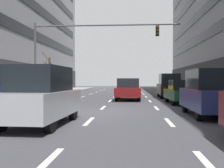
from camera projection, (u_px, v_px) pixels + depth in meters
The scene contains 36 objects.
ground_plane at pixel (99, 112), 12.94m from camera, with size 120.00×120.00×0.00m, color #424247.
lane_stripe_l1_s3 at pixel (12, 120), 10.17m from camera, with size 0.16×2.00×0.01m, color silver.
lane_stripe_l1_s4 at pixel (51, 107), 15.15m from camera, with size 0.16×2.00×0.01m, color silver.
lane_stripe_l1_s5 at pixel (71, 101), 20.14m from camera, with size 0.16×2.00×0.01m, color silver.
lane_stripe_l1_s6 at pixel (83, 97), 25.13m from camera, with size 0.16×2.00×0.01m, color silver.
lane_stripe_l1_s7 at pixel (91, 94), 30.11m from camera, with size 0.16×2.00×0.01m, color silver.
lane_stripe_l1_s8 at pixel (97, 92), 35.10m from camera, with size 0.16×2.00×0.01m, color silver.
lane_stripe_l1_s9 at pixel (101, 91), 40.08m from camera, with size 0.16×2.00×0.01m, color silver.
lane_stripe_l1_s10 at pixel (104, 89), 45.07m from camera, with size 0.16×2.00×0.01m, color silver.
lane_stripe_l2_s2 at pixel (47, 162), 4.96m from camera, with size 0.16×2.00×0.01m, color silver.
lane_stripe_l2_s3 at pixel (89, 121), 9.95m from camera, with size 0.16×2.00×0.01m, color silver.
lane_stripe_l2_s4 at pixel (103, 108), 14.93m from camera, with size 0.16×2.00×0.01m, color silver.
lane_stripe_l2_s5 at pixel (110, 101), 19.92m from camera, with size 0.16×2.00×0.01m, color silver.
lane_stripe_l2_s6 at pixel (114, 97), 24.91m from camera, with size 0.16×2.00×0.01m, color silver.
lane_stripe_l2_s7 at pixel (117, 94), 29.89m from camera, with size 0.16×2.00×0.01m, color silver.
lane_stripe_l2_s8 at pixel (119, 92), 34.88m from camera, with size 0.16×2.00×0.01m, color silver.
lane_stripe_l2_s9 at pixel (121, 91), 39.87m from camera, with size 0.16×2.00×0.01m, color silver.
lane_stripe_l2_s10 at pixel (122, 89), 44.85m from camera, with size 0.16×2.00×0.01m, color silver.
lane_stripe_l3_s2 at pixel (209, 166), 4.74m from camera, with size 0.16×2.00×0.01m, color silver.
lane_stripe_l3_s3 at pixel (169, 122), 9.73m from camera, with size 0.16×2.00×0.01m, color silver.
lane_stripe_l3_s4 at pixel (156, 108), 14.72m from camera, with size 0.16×2.00×0.01m, color silver.
lane_stripe_l3_s5 at pixel (150, 101), 19.70m from camera, with size 0.16×2.00×0.01m, color silver.
lane_stripe_l3_s6 at pixel (146, 97), 24.69m from camera, with size 0.16×2.00×0.01m, color silver.
lane_stripe_l3_s7 at pixel (144, 94), 29.67m from camera, with size 0.16×2.00×0.01m, color silver.
lane_stripe_l3_s8 at pixel (142, 92), 34.66m from camera, with size 0.16×2.00×0.01m, color silver.
lane_stripe_l3_s9 at pixel (140, 91), 39.65m from camera, with size 0.16×2.00×0.01m, color silver.
lane_stripe_l3_s10 at pixel (139, 90), 44.63m from camera, with size 0.16×2.00×0.01m, color silver.
car_driving_0 at pixel (42, 96), 9.11m from camera, with size 1.95×4.30×2.05m.
taxi_driving_1 at pixel (129, 87), 32.12m from camera, with size 1.85×4.26×1.76m.
car_driving_2 at pixel (128, 89), 20.72m from camera, with size 2.00×4.61×1.71m.
car_driving_3 at pixel (4, 90), 12.56m from camera, with size 1.96×4.65×2.24m.
car_parked_1 at pixel (209, 93), 11.35m from camera, with size 1.77×4.21×2.04m.
car_parked_2 at pixel (182, 92), 17.45m from camera, with size 1.89×4.28×1.59m.
car_parked_3 at pixel (169, 86), 23.28m from camera, with size 1.92×4.46×2.14m.
traffic_signal_0 at pixel (81, 42), 21.59m from camera, with size 12.00×0.35×6.25m.
street_tree_0 at pixel (49, 74), 29.39m from camera, with size 1.29×1.16×4.61m.
Camera 1 is at (1.59, -12.84, 1.55)m, focal length 42.03 mm.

